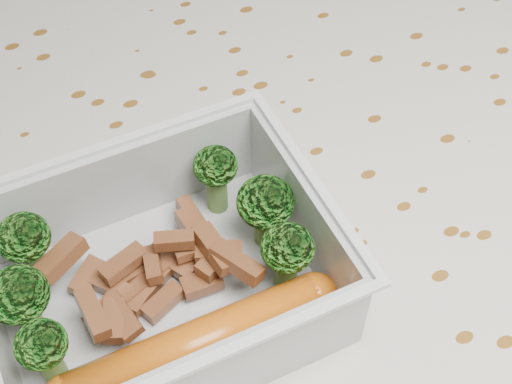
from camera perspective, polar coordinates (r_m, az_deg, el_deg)
name	(u,v)px	position (r m, az deg, el deg)	size (l,w,h in m)	color
dining_table	(240,295)	(0.47, -1.26, -8.25)	(1.40, 0.90, 0.75)	brown
tablecloth	(239,253)	(0.43, -1.37, -4.88)	(1.46, 0.96, 0.19)	beige
lunch_container	(161,284)	(0.35, -7.61, -7.31)	(0.17, 0.13, 0.06)	silver
broccoli_florets	(149,249)	(0.35, -8.52, -4.49)	(0.15, 0.09, 0.05)	#608C3F
meat_pile	(158,272)	(0.36, -7.86, -6.34)	(0.10, 0.07, 0.03)	brown
sausage	(197,346)	(0.34, -4.75, -12.14)	(0.15, 0.02, 0.02)	#BE580F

